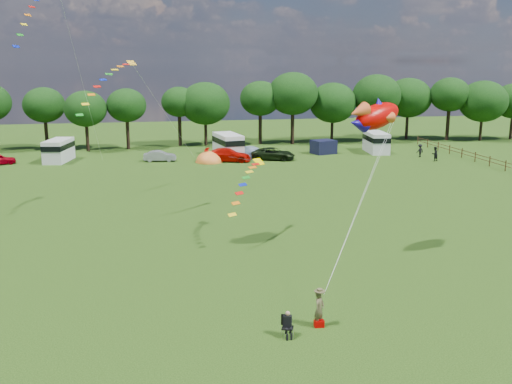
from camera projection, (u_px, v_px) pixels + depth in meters
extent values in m
plane|color=black|center=(286.00, 307.00, 27.96)|extent=(180.00, 180.00, 0.00)
cylinder|color=black|center=(47.00, 135.00, 77.82)|extent=(0.47, 0.47, 3.90)
ellipsoid|color=black|center=(44.00, 105.00, 76.91)|extent=(5.58, 5.58, 4.74)
cylinder|color=black|center=(87.00, 138.00, 75.96)|extent=(0.44, 0.44, 3.56)
ellipsoid|color=black|center=(85.00, 109.00, 75.10)|extent=(5.56, 5.56, 4.73)
cylinder|color=black|center=(128.00, 135.00, 77.80)|extent=(0.47, 0.47, 3.95)
ellipsoid|color=black|center=(126.00, 105.00, 76.90)|extent=(5.33, 5.33, 4.53)
cylinder|color=black|center=(180.00, 131.00, 80.77)|extent=(0.50, 0.50, 4.33)
ellipsoid|color=black|center=(179.00, 102.00, 79.87)|extent=(4.95, 4.95, 4.21)
cylinder|color=black|center=(206.00, 134.00, 81.10)|extent=(0.43, 0.43, 3.31)
ellipsoid|color=black|center=(205.00, 103.00, 80.13)|extent=(7.03, 7.03, 5.98)
cylinder|color=black|center=(260.00, 129.00, 82.64)|extent=(0.50, 0.50, 4.36)
ellipsoid|color=black|center=(260.00, 98.00, 81.66)|extent=(5.84, 5.84, 4.97)
cylinder|color=black|center=(292.00, 128.00, 82.62)|extent=(0.51, 0.51, 4.55)
ellipsoid|color=black|center=(293.00, 94.00, 81.50)|extent=(7.15, 7.15, 6.08)
cylinder|color=black|center=(332.00, 131.00, 84.57)|extent=(0.42, 0.42, 3.21)
ellipsoid|color=black|center=(333.00, 103.00, 83.63)|extent=(6.90, 6.90, 5.86)
cylinder|color=black|center=(375.00, 128.00, 85.00)|extent=(0.48, 0.48, 4.17)
ellipsoid|color=black|center=(377.00, 95.00, 83.93)|extent=(7.16, 7.16, 6.09)
cylinder|color=black|center=(407.00, 127.00, 87.99)|extent=(0.45, 0.45, 3.66)
ellipsoid|color=black|center=(408.00, 98.00, 86.98)|extent=(7.05, 7.05, 5.99)
cylinder|color=black|center=(448.00, 125.00, 86.45)|extent=(0.52, 0.52, 4.65)
ellipsoid|color=black|center=(450.00, 95.00, 85.43)|extent=(5.96, 5.96, 5.06)
cylinder|color=black|center=(481.00, 130.00, 86.20)|extent=(0.42, 0.42, 3.19)
ellipsoid|color=black|center=(483.00, 101.00, 85.24)|extent=(7.23, 7.23, 6.14)
cylinder|color=black|center=(511.00, 128.00, 87.52)|extent=(0.44, 0.44, 3.52)
cylinder|color=#472D19|center=(506.00, 166.00, 62.34)|extent=(0.12, 0.12, 1.20)
cylinder|color=#472D19|center=(490.00, 161.00, 65.22)|extent=(0.12, 0.12, 1.20)
cylinder|color=#472D19|center=(498.00, 160.00, 63.70)|extent=(0.08, 3.00, 0.08)
cylinder|color=#472D19|center=(497.00, 164.00, 63.79)|extent=(0.08, 3.00, 0.08)
cylinder|color=#472D19|center=(475.00, 157.00, 68.09)|extent=(0.12, 0.12, 1.20)
cylinder|color=#472D19|center=(483.00, 156.00, 66.57)|extent=(0.08, 3.00, 0.08)
cylinder|color=#472D19|center=(482.00, 159.00, 66.66)|extent=(0.08, 3.00, 0.08)
cylinder|color=#472D19|center=(462.00, 153.00, 70.96)|extent=(0.12, 0.12, 1.20)
cylinder|color=#472D19|center=(469.00, 152.00, 69.45)|extent=(0.08, 3.00, 0.08)
cylinder|color=#472D19|center=(468.00, 155.00, 69.54)|extent=(0.08, 3.00, 0.08)
cylinder|color=#472D19|center=(450.00, 149.00, 73.83)|extent=(0.12, 0.12, 1.20)
cylinder|color=#472D19|center=(456.00, 148.00, 72.32)|extent=(0.08, 3.00, 0.08)
cylinder|color=#472D19|center=(456.00, 152.00, 72.41)|extent=(0.08, 3.00, 0.08)
cylinder|color=#472D19|center=(438.00, 146.00, 76.71)|extent=(0.12, 0.12, 1.20)
cylinder|color=#472D19|center=(444.00, 145.00, 75.19)|extent=(0.08, 3.00, 0.08)
cylinder|color=#472D19|center=(444.00, 148.00, 75.28)|extent=(0.08, 3.00, 0.08)
cylinder|color=#472D19|center=(428.00, 143.00, 79.58)|extent=(0.12, 0.12, 1.20)
cylinder|color=#472D19|center=(433.00, 142.00, 78.06)|extent=(0.08, 3.00, 0.08)
cylinder|color=#472D19|center=(433.00, 145.00, 78.15)|extent=(0.08, 3.00, 0.08)
cylinder|color=#472D19|center=(418.00, 140.00, 82.45)|extent=(0.12, 0.12, 1.20)
cylinder|color=#472D19|center=(423.00, 139.00, 80.94)|extent=(0.08, 3.00, 0.08)
cylinder|color=#472D19|center=(423.00, 142.00, 81.03)|extent=(0.08, 3.00, 0.08)
imported|color=gray|center=(160.00, 156.00, 68.49)|extent=(3.73, 1.68, 1.28)
imported|color=#BD0B02|center=(228.00, 155.00, 68.29)|extent=(5.66, 3.43, 1.58)
imported|color=black|center=(273.00, 154.00, 69.54)|extent=(5.90, 4.17, 1.47)
cube|color=silver|center=(59.00, 150.00, 68.29)|extent=(3.21, 5.60, 2.63)
cube|color=black|center=(58.00, 146.00, 68.17)|extent=(3.27, 5.71, 0.62)
cylinder|color=black|center=(54.00, 161.00, 66.88)|extent=(0.78, 0.41, 0.74)
cylinder|color=black|center=(64.00, 156.00, 70.11)|extent=(0.78, 0.41, 0.74)
cube|color=white|center=(228.00, 145.00, 71.62)|extent=(3.36, 6.09, 2.88)
cube|color=black|center=(228.00, 141.00, 71.49)|extent=(3.42, 6.21, 0.68)
cylinder|color=black|center=(233.00, 156.00, 70.19)|extent=(0.85, 0.43, 0.81)
cylinder|color=black|center=(224.00, 151.00, 73.51)|extent=(0.85, 0.43, 0.81)
cube|color=silver|center=(376.00, 142.00, 75.03)|extent=(2.85, 5.54, 2.66)
cube|color=black|center=(376.00, 138.00, 74.91)|extent=(2.91, 5.66, 0.63)
cylinder|color=black|center=(379.00, 151.00, 73.62)|extent=(0.78, 0.36, 0.75)
cylinder|color=black|center=(372.00, 148.00, 76.87)|extent=(0.78, 0.36, 0.75)
ellipsoid|color=orange|center=(209.00, 162.00, 68.09)|extent=(3.14, 3.61, 2.58)
cylinder|color=orange|center=(209.00, 162.00, 68.08)|extent=(3.30, 3.30, 0.08)
ellipsoid|color=#495A69|center=(250.00, 157.00, 71.67)|extent=(3.51, 4.04, 2.74)
cylinder|color=#495A69|center=(250.00, 157.00, 71.67)|extent=(3.69, 3.69, 0.08)
cube|color=black|center=(323.00, 147.00, 74.10)|extent=(3.36, 3.00, 1.77)
imported|color=brown|center=(319.00, 309.00, 25.79)|extent=(0.72, 0.72, 1.68)
cylinder|color=#99999E|center=(284.00, 335.00, 24.68)|extent=(0.02, 0.02, 0.43)
cylinder|color=#99999E|center=(293.00, 334.00, 24.75)|extent=(0.02, 0.02, 0.43)
cylinder|color=#99999E|center=(282.00, 331.00, 25.07)|extent=(0.02, 0.02, 0.43)
cylinder|color=#99999E|center=(291.00, 330.00, 25.14)|extent=(0.02, 0.02, 0.43)
cube|color=black|center=(288.00, 328.00, 24.86)|extent=(0.63, 0.62, 0.05)
cube|color=black|center=(286.00, 320.00, 25.02)|extent=(0.47, 0.23, 0.51)
cube|color=black|center=(288.00, 321.00, 24.83)|extent=(0.41, 0.34, 0.54)
sphere|color=tan|center=(288.00, 313.00, 24.73)|extent=(0.21, 0.21, 0.21)
cube|color=#A80000|center=(319.00, 324.00, 25.88)|extent=(0.46, 0.32, 0.32)
ellipsoid|color=#BA0400|center=(377.00, 116.00, 33.98)|extent=(3.95, 2.82, 2.14)
ellipsoid|color=#EEA619|center=(377.00, 119.00, 34.02)|extent=(2.47, 1.74, 1.17)
cone|color=#E35A24|center=(358.00, 112.00, 32.99)|extent=(1.59, 1.40, 1.13)
cone|color=#18079D|center=(358.00, 123.00, 33.14)|extent=(1.59, 1.40, 1.13)
cone|color=#18079D|center=(379.00, 104.00, 33.89)|extent=(1.11, 1.20, 0.96)
sphere|color=white|center=(387.00, 111.00, 34.97)|extent=(0.36, 0.36, 0.36)
sphere|color=black|center=(387.00, 111.00, 35.07)|extent=(0.18, 0.18, 0.18)
cube|color=#0C1EB2|center=(36.00, 0.00, 46.29)|extent=(0.54, 0.65, 0.16)
cube|color=red|center=(32.00, 7.00, 45.90)|extent=(0.54, 0.64, 0.17)
cube|color=orange|center=(28.00, 15.00, 45.52)|extent=(0.53, 0.64, 0.18)
cube|color=yellow|center=(24.00, 24.00, 45.17)|extent=(0.53, 0.64, 0.19)
cube|color=#198C1E|center=(20.00, 35.00, 44.83)|extent=(0.52, 0.63, 0.20)
cube|color=#0C1EB2|center=(16.00, 46.00, 44.51)|extent=(0.52, 0.63, 0.21)
cube|color=yellow|center=(132.00, 63.00, 43.57)|extent=(0.78, 0.75, 0.37)
cube|color=red|center=(126.00, 64.00, 43.09)|extent=(0.58, 0.47, 0.10)
cube|color=orange|center=(120.00, 66.00, 42.62)|extent=(0.58, 0.47, 0.11)
cube|color=yellow|center=(115.00, 70.00, 42.16)|extent=(0.58, 0.47, 0.12)
cube|color=#198C1E|center=(109.00, 74.00, 41.73)|extent=(0.58, 0.46, 0.13)
cube|color=#0C1EB2|center=(103.00, 80.00, 41.31)|extent=(0.58, 0.46, 0.14)
cube|color=red|center=(97.00, 87.00, 40.91)|extent=(0.57, 0.45, 0.15)
cube|color=orange|center=(91.00, 95.00, 40.53)|extent=(0.57, 0.45, 0.16)
cube|color=yellow|center=(85.00, 104.00, 40.17)|extent=(0.57, 0.44, 0.17)
cube|color=#198C1E|center=(79.00, 115.00, 39.82)|extent=(0.56, 0.44, 0.17)
cube|color=#FBDF00|center=(259.00, 162.00, 39.64)|extent=(0.87, 0.84, 0.41)
cube|color=red|center=(256.00, 164.00, 39.08)|extent=(0.65, 0.53, 0.12)
cube|color=orange|center=(253.00, 167.00, 38.53)|extent=(0.65, 0.53, 0.13)
cube|color=yellow|center=(249.00, 172.00, 38.00)|extent=(0.65, 0.52, 0.14)
cube|color=#198C1E|center=(246.00, 178.00, 37.49)|extent=(0.64, 0.52, 0.15)
cube|color=#0C1EB2|center=(243.00, 185.00, 36.99)|extent=(0.64, 0.52, 0.16)
cube|color=red|center=(239.00, 193.00, 36.51)|extent=(0.64, 0.51, 0.17)
cube|color=orange|center=(236.00, 203.00, 36.06)|extent=(0.64, 0.51, 0.18)
cube|color=yellow|center=(232.00, 215.00, 35.61)|extent=(0.63, 0.50, 0.19)
imported|color=black|center=(435.00, 154.00, 68.51)|extent=(0.98, 0.78, 1.75)
imported|color=black|center=(420.00, 151.00, 71.51)|extent=(1.16, 0.84, 1.63)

